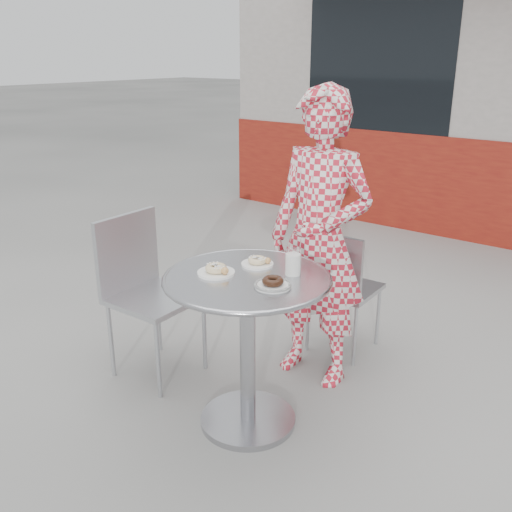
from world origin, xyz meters
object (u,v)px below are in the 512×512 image
Objects in this scene: seated_person at (320,240)px; milk_cup at (293,263)px; chair_far at (343,313)px; plate_checker at (273,284)px; chair_left at (156,327)px; plate_near at (217,270)px; plate_far at (258,262)px; bistro_table at (247,314)px.

milk_cup is at bearing -73.84° from seated_person.
seated_person is at bearing 92.15° from chair_far.
seated_person reaches higher than milk_cup.
plate_checker is at bearing 98.47° from chair_far.
milk_cup is at bearing -86.49° from chair_left.
seated_person is at bearing 78.53° from plate_near.
plate_far is 0.89× the size of plate_near.
bistro_table is 0.33m from milk_cup.
bistro_table is 5.11× the size of plate_far.
plate_far is (-0.05, 0.14, 0.21)m from bistro_table.
milk_cup is (0.15, -0.47, 0.04)m from seated_person.
chair_far is at bearing 100.41° from plate_checker.
bistro_table is 4.56× the size of plate_near.
seated_person is (0.01, 0.62, 0.21)m from bistro_table.
chair_far is 0.86× the size of chair_left.
plate_near is at bearing -143.38° from milk_cup.
plate_far is at bearing 85.76° from chair_far.
chair_far is at bearing -39.91° from chair_left.
plate_far reaches higher than chair_far.
seated_person is 0.66m from plate_checker.
chair_left is at bearing -174.72° from milk_cup.
plate_near is (-0.14, -0.68, 0.00)m from seated_person.
bistro_table reaches higher than chair_far.
bistro_table is at bearing 170.39° from plate_checker.
seated_person is at bearing 103.76° from plate_checker.
plate_far is at bearing 108.72° from bistro_table.
seated_person is 0.47m from plate_far.
plate_far is 1.28× the size of milk_cup.
plate_checker is at bearing -86.11° from milk_cup.
chair_left is 0.86m from plate_far.
chair_left reaches higher than bistro_table.
milk_cup reaches higher than plate_checker.
plate_near is (-0.13, -0.07, 0.21)m from bistro_table.
chair_left reaches higher than chair_far.
seated_person reaches higher than plate_far.
plate_near reaches higher than plate_far.
chair_left is (-0.71, -0.90, 0.04)m from chair_far.
chair_left reaches higher than plate_checker.
plate_far is at bearing 179.99° from milk_cup.
chair_left is 1.05m from milk_cup.
seated_person is at bearing 82.97° from plate_far.
chair_far is 1.04m from milk_cup.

